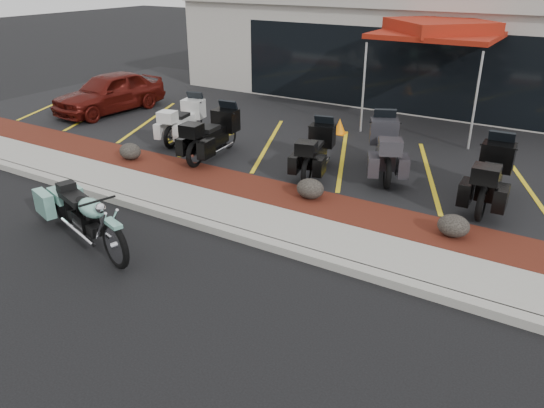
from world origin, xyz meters
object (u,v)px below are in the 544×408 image
Objects in this scene: parked_car at (109,92)px; popup_canopy at (440,30)px; hero_cruiser at (115,239)px; traffic_cone at (340,126)px; touring_white at (196,113)px.

popup_canopy is (9.44, 3.72, 2.13)m from parked_car.
hero_cruiser is 7.06× the size of traffic_cone.
hero_cruiser is 10.96m from popup_canopy.
touring_white is at bearing -0.95° from parked_car.
touring_white is at bearing 135.72° from hero_cruiser.
hero_cruiser is at bearing -90.44° from traffic_cone.
popup_canopy is (1.97, 2.04, 2.55)m from traffic_cone.
popup_canopy reaches higher than hero_cruiser.
popup_canopy reaches higher than touring_white.
touring_white is 3.97m from parked_car.
traffic_cone is 3.82m from popup_canopy.
parked_car reaches higher than touring_white.
hero_cruiser is at bearing -111.42° from popup_canopy.
touring_white is 0.55× the size of parked_car.
parked_car is at bearing -167.33° from traffic_cone.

